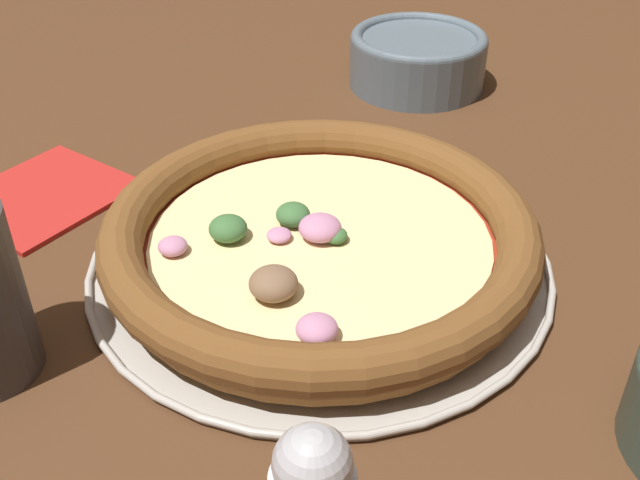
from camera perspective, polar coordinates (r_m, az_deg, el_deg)
ground_plane at (r=0.54m, az=0.00°, el=-1.93°), size 3.00×3.00×0.00m
pizza_tray at (r=0.54m, az=0.00°, el=-1.58°), size 0.33×0.33×0.01m
pizza at (r=0.53m, az=-0.05°, el=0.36°), size 0.31×0.31×0.04m
bowl_far at (r=0.82m, az=7.44°, el=13.62°), size 0.14×0.14×0.06m
napkin at (r=0.66m, az=-20.37°, el=3.36°), size 0.14×0.14×0.01m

